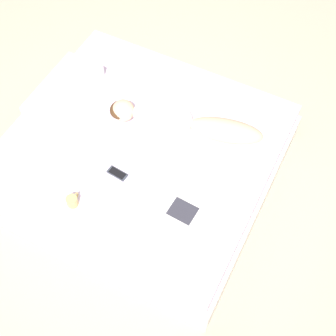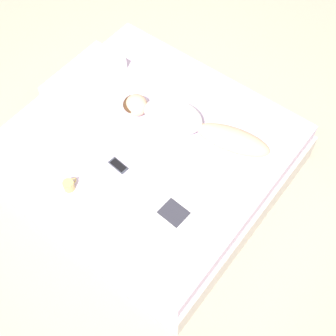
{
  "view_description": "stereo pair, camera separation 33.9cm",
  "coord_description": "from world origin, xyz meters",
  "px_view_note": "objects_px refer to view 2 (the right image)",
  "views": [
    {
      "loc": [
        -1.77,
        -1.14,
        3.38
      ],
      "look_at": [
        -0.14,
        -0.31,
        0.52
      ],
      "focal_mm": 50.0,
      "sensor_mm": 36.0,
      "label": 1
    },
    {
      "loc": [
        -1.59,
        -1.43,
        3.38
      ],
      "look_at": [
        -0.14,
        -0.31,
        0.52
      ],
      "focal_mm": 50.0,
      "sensor_mm": 36.0,
      "label": 2
    }
  ],
  "objects_px": {
    "open_magazine": "(163,224)",
    "coffee_mug": "(69,185)",
    "person": "(186,122)",
    "cell_phone": "(118,165)"
  },
  "relations": [
    {
      "from": "person",
      "to": "cell_phone",
      "type": "distance_m",
      "value": 0.62
    },
    {
      "from": "person",
      "to": "open_magazine",
      "type": "height_order",
      "value": "person"
    },
    {
      "from": "open_magazine",
      "to": "person",
      "type": "bearing_deg",
      "value": 29.12
    },
    {
      "from": "person",
      "to": "cell_phone",
      "type": "xyz_separation_m",
      "value": [
        -0.58,
        0.2,
        -0.1
      ]
    },
    {
      "from": "coffee_mug",
      "to": "cell_phone",
      "type": "relative_size",
      "value": 0.72
    },
    {
      "from": "open_magazine",
      "to": "coffee_mug",
      "type": "relative_size",
      "value": 4.27
    },
    {
      "from": "coffee_mug",
      "to": "cell_phone",
      "type": "xyz_separation_m",
      "value": [
        0.36,
        -0.15,
        -0.04
      ]
    },
    {
      "from": "person",
      "to": "open_magazine",
      "type": "distance_m",
      "value": 0.84
    },
    {
      "from": "open_magazine",
      "to": "cell_phone",
      "type": "relative_size",
      "value": 3.09
    },
    {
      "from": "open_magazine",
      "to": "coffee_mug",
      "type": "distance_m",
      "value": 0.73
    }
  ]
}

